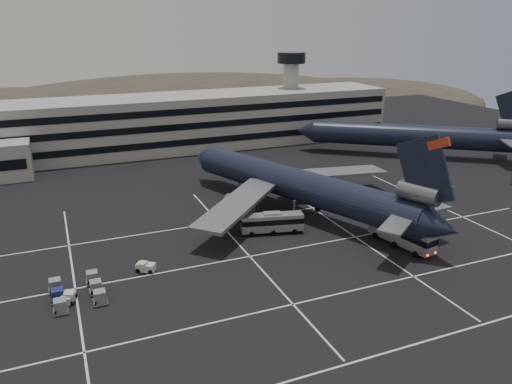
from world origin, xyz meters
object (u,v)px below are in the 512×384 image
(uld_cluster, at_px, (77,291))
(tug_a, at_px, (68,297))
(bus_near, at_px, (402,232))
(bus_far, at_px, (272,222))
(trijet_main, at_px, (300,185))

(uld_cluster, bearing_deg, tug_a, -144.43)
(bus_near, distance_m, bus_far, 19.98)
(bus_far, height_order, tug_a, bus_far)
(bus_far, bearing_deg, trijet_main, -40.10)
(trijet_main, bearing_deg, bus_far, -165.41)
(tug_a, height_order, uld_cluster, uld_cluster)
(trijet_main, height_order, tug_a, trijet_main)
(bus_far, relative_size, uld_cluster, 1.31)
(trijet_main, xyz_separation_m, bus_near, (7.98, -17.80, -3.06))
(trijet_main, relative_size, uld_cluster, 7.08)
(trijet_main, relative_size, tug_a, 20.54)
(bus_near, xyz_separation_m, bus_far, (-16.04, 11.92, -0.26))
(bus_far, bearing_deg, bus_near, -112.89)
(bus_near, height_order, bus_far, bus_near)
(bus_near, relative_size, uld_cluster, 1.49)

